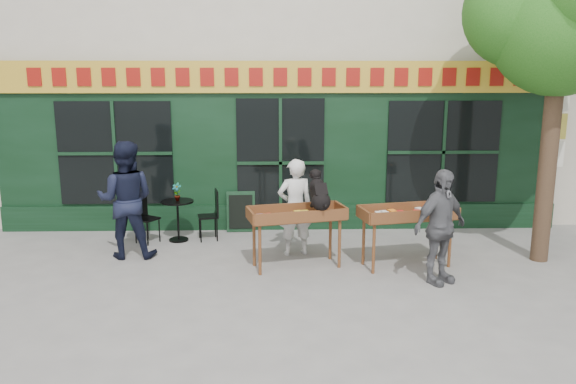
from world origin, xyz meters
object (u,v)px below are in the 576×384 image
at_px(man_left, 126,200).
at_px(dog, 319,189).
at_px(woman, 295,207).
at_px(book_cart_right, 408,217).
at_px(bistro_table, 178,212).
at_px(book_cart_center, 297,217).
at_px(man_right, 440,227).

bearing_deg(man_left, dog, 166.79).
xyz_separation_m(woman, book_cart_right, (1.77, -0.65, -0.01)).
bearing_deg(woman, bistro_table, -35.37).
distance_m(bistro_table, man_left, 1.22).
bearing_deg(woman, book_cart_right, 146.18).
height_order(bistro_table, man_left, man_left).
xyz_separation_m(book_cart_center, book_cart_right, (1.77, -0.00, 0.00)).
xyz_separation_m(book_cart_center, woman, (0.00, 0.65, 0.01)).
xyz_separation_m(book_cart_right, man_left, (-4.62, 0.61, 0.17)).
height_order(woman, book_cart_right, woman).
bearing_deg(man_left, book_cart_center, 166.36).
height_order(book_cart_right, man_right, man_right).
bearing_deg(woman, man_left, -12.70).
height_order(woman, man_left, man_left).
relative_size(dog, man_right, 0.35).
bearing_deg(book_cart_center, woman, 76.42).
xyz_separation_m(woman, bistro_table, (-2.14, 0.86, -0.29)).
relative_size(woman, man_right, 0.97).
distance_m(dog, man_right, 1.91).
bearing_deg(book_cart_center, man_right, -33.56).
xyz_separation_m(dog, man_right, (1.72, -0.70, -0.43)).
distance_m(dog, man_left, 3.27).
distance_m(dog, book_cart_right, 1.50).
xyz_separation_m(dog, book_cart_right, (1.42, 0.05, -0.47)).
distance_m(book_cart_center, book_cart_right, 1.77).
distance_m(dog, woman, 0.91).
relative_size(man_right, man_left, 0.87).
xyz_separation_m(woman, man_left, (-2.84, -0.04, 0.16)).
bearing_deg(woman, book_cart_center, 76.42).
bearing_deg(book_cart_right, book_cart_center, 168.18).
xyz_separation_m(dog, woman, (-0.35, 0.70, -0.46)).
relative_size(book_cart_center, book_cart_right, 1.01).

